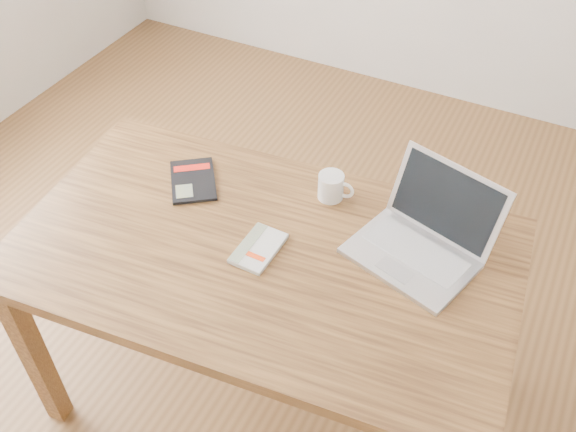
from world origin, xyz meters
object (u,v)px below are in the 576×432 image
at_px(desk, 264,270).
at_px(white_guidebook, 258,248).
at_px(coffee_mug, 332,186).
at_px(black_guidebook, 193,180).
at_px(laptop, 423,237).

relative_size(desk, white_guidebook, 8.68).
bearing_deg(coffee_mug, desk, -109.35).
bearing_deg(black_guidebook, white_guidebook, -63.46).
bearing_deg(white_guidebook, desk, 46.08).
distance_m(desk, coffee_mug, 0.33).
distance_m(white_guidebook, laptop, 0.46).
bearing_deg(laptop, coffee_mug, -179.20).
xyz_separation_m(desk, black_guidebook, (-0.34, 0.16, 0.09)).
bearing_deg(black_guidebook, coffee_mug, -19.14).
bearing_deg(laptop, white_guidebook, -136.51).
height_order(white_guidebook, coffee_mug, coffee_mug).
bearing_deg(coffee_mug, laptop, -18.94).
bearing_deg(black_guidebook, laptop, -33.20).
bearing_deg(desk, laptop, 21.04).
distance_m(desk, white_guidebook, 0.10).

